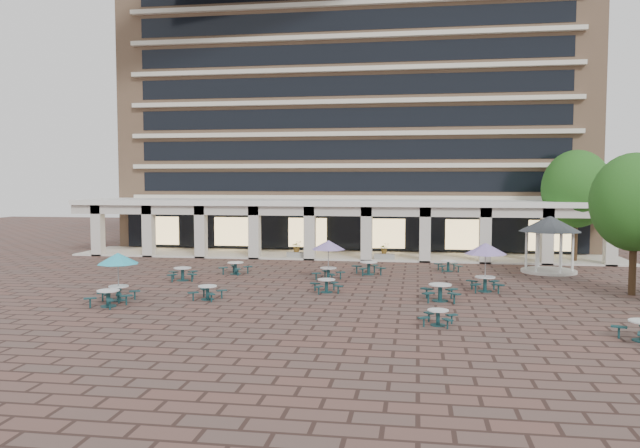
# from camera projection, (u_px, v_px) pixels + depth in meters

# --- Properties ---
(ground) EXTENTS (120.00, 120.00, 0.00)m
(ground) POSITION_uv_depth(u_px,v_px,m) (309.00, 289.00, 33.85)
(ground) COLOR brown
(ground) RESTS_ON ground
(apartment_building) EXTENTS (40.00, 15.50, 25.20)m
(apartment_building) POSITION_uv_depth(u_px,v_px,m) (356.00, 108.00, 58.07)
(apartment_building) COLOR tan
(apartment_building) RESTS_ON ground
(retail_arcade) EXTENTS (42.00, 6.60, 4.40)m
(retail_arcade) POSITION_uv_depth(u_px,v_px,m) (342.00, 218.00, 48.23)
(retail_arcade) COLOR white
(retail_arcade) RESTS_ON ground
(picnic_table_0) EXTENTS (1.76, 1.76, 0.70)m
(picnic_table_0) POSITION_uv_depth(u_px,v_px,m) (208.00, 291.00, 30.85)
(picnic_table_0) COLOR #153F40
(picnic_table_0) RESTS_ON ground
(picnic_table_1) EXTENTS (2.00, 2.00, 0.78)m
(picnic_table_1) POSITION_uv_depth(u_px,v_px,m) (108.00, 297.00, 29.16)
(picnic_table_1) COLOR #153F40
(picnic_table_1) RESTS_ON ground
(picnic_table_2) EXTENTS (1.67, 1.67, 0.65)m
(picnic_table_2) POSITION_uv_depth(u_px,v_px,m) (438.00, 316.00, 25.35)
(picnic_table_2) COLOR #153F40
(picnic_table_2) RESTS_ON ground
(picnic_table_4) EXTENTS (2.03, 2.03, 2.35)m
(picnic_table_4) POSITION_uv_depth(u_px,v_px,m) (118.00, 260.00, 30.53)
(picnic_table_4) COLOR #153F40
(picnic_table_4) RESTS_ON ground
(picnic_table_5) EXTENTS (2.05, 2.05, 0.77)m
(picnic_table_5) POSITION_uv_depth(u_px,v_px,m) (183.00, 273.00, 36.72)
(picnic_table_5) COLOR #153F40
(picnic_table_5) RESTS_ON ground
(picnic_table_6) EXTENTS (2.03, 2.03, 2.34)m
(picnic_table_6) POSITION_uv_depth(u_px,v_px,m) (328.00, 246.00, 36.92)
(picnic_table_6) COLOR #153F40
(picnic_table_6) RESTS_ON ground
(picnic_table_7) EXTENTS (1.95, 1.95, 0.84)m
(picnic_table_7) POSITION_uv_depth(u_px,v_px,m) (440.00, 291.00, 30.47)
(picnic_table_7) COLOR #153F40
(picnic_table_7) RESTS_ON ground
(picnic_table_9) EXTENTS (2.22, 2.22, 0.81)m
(picnic_table_9) POSITION_uv_depth(u_px,v_px,m) (369.00, 267.00, 39.11)
(picnic_table_9) COLOR #153F40
(picnic_table_9) RESTS_ON ground
(picnic_table_10) EXTENTS (1.90, 1.90, 0.71)m
(picnic_table_10) POSITION_uv_depth(u_px,v_px,m) (326.00, 284.00, 32.85)
(picnic_table_10) COLOR #153F40
(picnic_table_10) RESTS_ON ground
(picnic_table_11) EXTENTS (2.24, 2.24, 2.58)m
(picnic_table_11) POSITION_uv_depth(u_px,v_px,m) (486.00, 250.00, 32.98)
(picnic_table_11) COLOR #153F40
(picnic_table_11) RESTS_ON ground
(picnic_table_12) EXTENTS (2.02, 2.02, 0.76)m
(picnic_table_12) POSITION_uv_depth(u_px,v_px,m) (236.00, 267.00, 39.27)
(picnic_table_12) COLOR #153F40
(picnic_table_12) RESTS_ON ground
(picnic_table_13) EXTENTS (1.82, 1.82, 0.72)m
(picnic_table_13) POSITION_uv_depth(u_px,v_px,m) (448.00, 265.00, 40.48)
(picnic_table_13) COLOR #153F40
(picnic_table_13) RESTS_ON ground
(gazebo) EXTENTS (3.88, 3.88, 3.61)m
(gazebo) POSITION_uv_depth(u_px,v_px,m) (550.00, 230.00, 39.82)
(gazebo) COLOR beige
(gazebo) RESTS_ON ground
(tree_east_a) EXTENTS (4.40, 4.40, 7.33)m
(tree_east_a) POSITION_uv_depth(u_px,v_px,m) (635.00, 202.00, 31.78)
(tree_east_a) COLOR #3A2917
(tree_east_a) RESTS_ON ground
(tree_east_c) EXTENTS (4.86, 4.86, 8.09)m
(tree_east_c) POSITION_uv_depth(u_px,v_px,m) (576.00, 189.00, 44.65)
(tree_east_c) COLOR #3A2917
(tree_east_c) RESTS_ON ground
(planter_left) EXTENTS (1.50, 0.83, 1.35)m
(planter_left) POSITION_uv_depth(u_px,v_px,m) (297.00, 251.00, 47.02)
(planter_left) COLOR #999893
(planter_left) RESTS_ON ground
(planter_right) EXTENTS (1.50, 0.80, 1.28)m
(planter_right) POSITION_uv_depth(u_px,v_px,m) (384.00, 253.00, 46.01)
(planter_right) COLOR #999893
(planter_right) RESTS_ON ground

